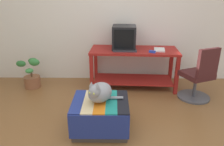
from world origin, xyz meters
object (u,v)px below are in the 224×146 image
keyboard (125,51)px  cat (100,92)px  tv_monitor (124,38)px  stapler (152,52)px  desk (134,61)px  office_chair (199,77)px  book (159,50)px  ottoman_with_blanket (101,115)px  potted_plant (32,76)px

keyboard → cat: size_ratio=0.83×
tv_monitor → stapler: bearing=-27.0°
desk → office_chair: (1.00, -0.50, -0.10)m
book → ottoman_with_blanket: 1.67m
stapler → desk: bearing=75.3°
cat → tv_monitor: bearing=100.6°
ottoman_with_blanket → potted_plant: (-1.34, 1.29, 0.01)m
book → stapler: size_ratio=2.21×
desk → keyboard: keyboard is taller
book → stapler: (-0.15, -0.15, 0.01)m
cat → office_chair: bearing=53.6°
tv_monitor → desk: bearing=-11.4°
office_chair → keyboard: bearing=-40.8°
stapler → cat: bearing=167.7°
cat → potted_plant: 1.89m
desk → potted_plant: size_ratio=2.85×
keyboard → ottoman_with_blanket: 1.36m
desk → tv_monitor: (-0.18, 0.05, 0.42)m
ottoman_with_blanket → cat: size_ratio=1.45×
keyboard → tv_monitor: bearing=95.1°
desk → keyboard: 0.32m
book → cat: (-0.96, -1.28, -0.19)m
tv_monitor → office_chair: tv_monitor is taller
tv_monitor → book: tv_monitor is taller
ottoman_with_blanket → stapler: 1.48m
desk → ottoman_with_blanket: (-0.52, -1.34, -0.28)m
tv_monitor → cat: 1.49m
keyboard → stapler: size_ratio=3.64×
ottoman_with_blanket → office_chair: (1.52, 0.84, 0.18)m
office_chair → potted_plant: bearing=-32.2°
book → ottoman_with_blanket: book is taller
keyboard → potted_plant: 1.77m
tv_monitor → book: bearing=-7.6°
book → cat: size_ratio=0.50×
tv_monitor → book: size_ratio=1.82×
tv_monitor → ottoman_with_blanket: bearing=-100.7°
book → desk: bearing=-180.0°
office_chair → cat: bearing=5.8°
desk → cat: desk is taller
cat → stapler: 1.40m
desk → ottoman_with_blanket: size_ratio=2.24×
tv_monitor → cat: size_ratio=0.92×
office_chair → stapler: size_ratio=8.09×
potted_plant → office_chair: (2.86, -0.45, 0.17)m
tv_monitor → keyboard: 0.26m
desk → potted_plant: bearing=-175.4°
potted_plant → stapler: stapler is taller
tv_monitor → ottoman_with_blanket: (-0.34, -1.39, -0.71)m
potted_plant → office_chair: bearing=-8.9°
ottoman_with_blanket → office_chair: office_chair is taller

